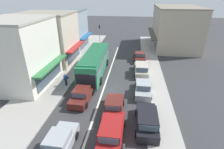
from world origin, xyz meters
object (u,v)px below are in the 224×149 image
city_bus (95,62)px  sedan_adjacent_lane_lead (59,144)px  parked_sedan_kerb_rear (140,57)px  pedestrian_with_handbag_near (66,79)px  sedan_behind_bus_mid (82,95)px  parked_wagon_kerb_front (147,120)px  parked_sedan_kerb_second (143,88)px  sedan_behind_bus_near (114,107)px  parked_wagon_kerb_third (141,69)px  traffic_light_downstreet (100,31)px  wagon_queue_far_back (112,131)px

city_bus → sedan_adjacent_lane_lead: size_ratio=2.58×
parked_sedan_kerb_rear → pedestrian_with_handbag_near: pedestrian_with_handbag_near is taller
sedan_behind_bus_mid → parked_wagon_kerb_front: parked_wagon_kerb_front is taller
parked_sedan_kerb_second → parked_sedan_kerb_rear: bearing=91.3°
city_bus → sedan_behind_bus_mid: (0.05, -6.78, -1.22)m
sedan_behind_bus_near → pedestrian_with_handbag_near: (-6.43, 4.44, 0.40)m
parked_sedan_kerb_second → parked_wagon_kerb_third: bearing=91.3°
traffic_light_downstreet → parked_wagon_kerb_third: bearing=-58.9°
sedan_behind_bus_mid → traffic_light_downstreet: (-2.36, 22.21, 2.19)m
parked_wagon_kerb_third → parked_sedan_kerb_rear: bearing=91.4°
sedan_behind_bus_near → parked_wagon_kerb_front: bearing=-28.2°
city_bus → sedan_behind_bus_mid: bearing=-89.6°
traffic_light_downstreet → city_bus: bearing=-81.5°
parked_wagon_kerb_third → city_bus: bearing=-172.2°
city_bus → parked_sedan_kerb_rear: bearing=45.0°
city_bus → sedan_behind_bus_near: city_bus is taller
sedan_behind_bus_mid → parked_sedan_kerb_second: 6.92m
sedan_adjacent_lane_lead → pedestrian_with_handbag_near: size_ratio=2.60×
pedestrian_with_handbag_near → sedan_adjacent_lane_lead: bearing=-72.2°
parked_wagon_kerb_front → parked_sedan_kerb_rear: 16.38m
sedan_behind_bus_near → parked_sedan_kerb_second: same height
sedan_behind_bus_near → wagon_queue_far_back: wagon_queue_far_back is taller
wagon_queue_far_back → parked_sedan_kerb_rear: 18.16m
sedan_behind_bus_mid → sedan_adjacent_lane_lead: same height
sedan_behind_bus_near → wagon_queue_far_back: bearing=-86.1°
parked_sedan_kerb_rear → city_bus: bearing=-135.0°
city_bus → parked_wagon_kerb_front: city_bus is taller
wagon_queue_far_back → parked_wagon_kerb_front: 3.25m
parked_wagon_kerb_front → pedestrian_with_handbag_near: (-9.47, 6.07, 0.32)m
parked_sedan_kerb_rear → pedestrian_with_handbag_near: (-9.08, -10.31, 0.40)m
sedan_behind_bus_mid → traffic_light_downstreet: traffic_light_downstreet is taller
parked_wagon_kerb_front → wagon_queue_far_back: bearing=-150.0°
sedan_behind_bus_near → parked_wagon_kerb_front: (3.04, -1.63, 0.08)m
city_bus → wagon_queue_far_back: size_ratio=2.42×
parked_sedan_kerb_rear → traffic_light_downstreet: 12.74m
sedan_behind_bus_near → parked_sedan_kerb_second: size_ratio=1.00×
city_bus → parked_wagon_kerb_third: size_ratio=2.40×
sedan_adjacent_lane_lead → sedan_behind_bus_near: (3.41, 4.95, 0.00)m
sedan_adjacent_lane_lead → parked_wagon_kerb_front: 7.25m
parked_wagon_kerb_front → traffic_light_downstreet: size_ratio=1.07×
sedan_behind_bus_near → parked_sedan_kerb_second: (2.90, 3.98, 0.00)m
sedan_adjacent_lane_lead → parked_wagon_kerb_front: (6.45, 3.32, 0.08)m
city_bus → parked_sedan_kerb_second: (6.57, -4.45, -1.22)m
parked_wagon_kerb_front → parked_sedan_kerb_rear: parked_wagon_kerb_front is taller
sedan_behind_bus_mid → pedestrian_with_handbag_near: (-2.82, 2.79, 0.40)m
parked_wagon_kerb_front → traffic_light_downstreet: bearing=109.5°
parked_wagon_kerb_front → parked_sedan_kerb_rear: bearing=91.4°
traffic_light_downstreet → sedan_behind_bus_near: bearing=-75.9°
parked_sedan_kerb_rear → sedan_behind_bus_near: bearing=-100.2°
sedan_behind_bus_mid → traffic_light_downstreet: 22.45m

